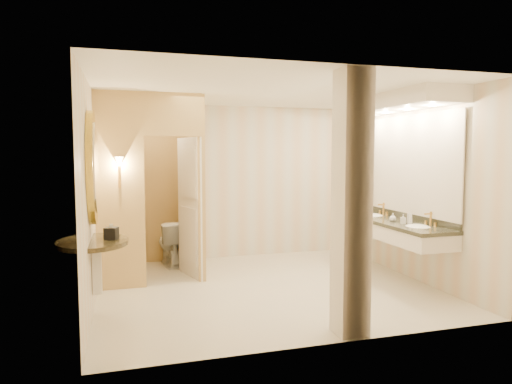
{
  "coord_description": "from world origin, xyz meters",
  "views": [
    {
      "loc": [
        -1.86,
        -5.95,
        1.86
      ],
      "look_at": [
        -0.08,
        0.2,
        1.32
      ],
      "focal_mm": 32.0,
      "sensor_mm": 36.0,
      "label": 1
    }
  ],
  "objects": [
    {
      "name": "toilet_closet",
      "position": [
        -1.12,
        0.97,
        1.39
      ],
      "size": [
        1.5,
        1.55,
        2.7
      ],
      "color": "#D7BC70",
      "rests_on": "floor"
    },
    {
      "name": "wall_front",
      "position": [
        0.0,
        -2.0,
        1.35
      ],
      "size": [
        4.5,
        0.02,
        2.7
      ],
      "primitive_type": "cube",
      "color": "beige",
      "rests_on": "floor"
    },
    {
      "name": "vanity",
      "position": [
        1.98,
        -0.09,
        1.63
      ],
      "size": [
        0.75,
        2.38,
        2.09
      ],
      "color": "silver",
      "rests_on": "floor"
    },
    {
      "name": "soap_bottle_a",
      "position": [
        1.89,
        -0.42,
        0.94
      ],
      "size": [
        0.07,
        0.07,
        0.14
      ],
      "primitive_type": "imported",
      "rotation": [
        0.0,
        0.0,
        -0.23
      ],
      "color": "beige",
      "rests_on": "vanity"
    },
    {
      "name": "wall_left",
      "position": [
        -2.25,
        0.0,
        1.35
      ],
      "size": [
        0.02,
        4.0,
        2.7
      ],
      "primitive_type": "cube",
      "color": "beige",
      "rests_on": "floor"
    },
    {
      "name": "wall_sconce",
      "position": [
        -1.93,
        0.43,
        1.73
      ],
      "size": [
        0.14,
        0.14,
        0.42
      ],
      "color": "gold",
      "rests_on": "toilet_closet"
    },
    {
      "name": "soap_bottle_c",
      "position": [
        1.98,
        -0.46,
        0.98
      ],
      "size": [
        0.08,
        0.08,
        0.2
      ],
      "primitive_type": "imported",
      "rotation": [
        0.0,
        0.0,
        -0.06
      ],
      "color": "#C6B28C",
      "rests_on": "vanity"
    },
    {
      "name": "tissue_box",
      "position": [
        -2.02,
        -0.5,
        0.94
      ],
      "size": [
        0.18,
        0.18,
        0.14
      ],
      "primitive_type": "cube",
      "rotation": [
        0.0,
        0.0,
        -0.34
      ],
      "color": "black",
      "rests_on": "console_shelf"
    },
    {
      "name": "toilet",
      "position": [
        -1.14,
        1.65,
        0.38
      ],
      "size": [
        0.51,
        0.79,
        0.75
      ],
      "primitive_type": "imported",
      "rotation": [
        0.0,
        0.0,
        3.27
      ],
      "color": "white",
      "rests_on": "floor"
    },
    {
      "name": "floor",
      "position": [
        0.0,
        0.0,
        0.0
      ],
      "size": [
        4.5,
        4.5,
        0.0
      ],
      "primitive_type": "plane",
      "color": "beige",
      "rests_on": "ground"
    },
    {
      "name": "ceiling",
      "position": [
        0.0,
        0.0,
        2.7
      ],
      "size": [
        4.5,
        4.5,
        0.0
      ],
      "primitive_type": "plane",
      "rotation": [
        3.14,
        0.0,
        0.0
      ],
      "color": "white",
      "rests_on": "wall_back"
    },
    {
      "name": "soap_bottle_b",
      "position": [
        1.88,
        -0.19,
        0.94
      ],
      "size": [
        0.11,
        0.11,
        0.12
      ],
      "primitive_type": "imported",
      "rotation": [
        0.0,
        0.0,
        -0.15
      ],
      "color": "silver",
      "rests_on": "vanity"
    },
    {
      "name": "wall_right",
      "position": [
        2.25,
        0.0,
        1.35
      ],
      "size": [
        0.02,
        4.0,
        2.7
      ],
      "primitive_type": "cube",
      "color": "beige",
      "rests_on": "floor"
    },
    {
      "name": "wall_back",
      "position": [
        0.0,
        2.0,
        1.35
      ],
      "size": [
        4.5,
        0.02,
        2.7
      ],
      "primitive_type": "cube",
      "color": "beige",
      "rests_on": "floor"
    },
    {
      "name": "console_shelf",
      "position": [
        -2.21,
        -0.5,
        1.34
      ],
      "size": [
        0.99,
        0.99,
        1.94
      ],
      "color": "black",
      "rests_on": "floor"
    },
    {
      "name": "pillar",
      "position": [
        0.35,
        -1.8,
        1.35
      ],
      "size": [
        0.31,
        0.31,
        2.7
      ],
      "primitive_type": "cube",
      "color": "silver",
      "rests_on": "floor"
    }
  ]
}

